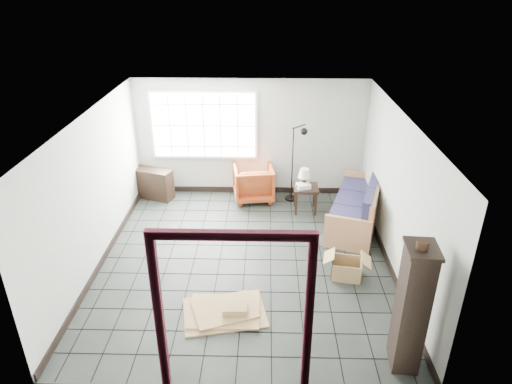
{
  "coord_description": "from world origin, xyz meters",
  "views": [
    {
      "loc": [
        0.35,
        -6.71,
        4.61
      ],
      "look_at": [
        0.18,
        0.3,
        1.19
      ],
      "focal_mm": 32.0,
      "sensor_mm": 36.0,
      "label": 1
    }
  ],
  "objects_px": {
    "armchair": "(253,181)",
    "side_table": "(306,191)",
    "futon_sofa": "(359,208)",
    "tall_shelf": "(412,307)"
  },
  "relations": [
    {
      "from": "tall_shelf",
      "to": "armchair",
      "type": "bearing_deg",
      "value": 118.36
    },
    {
      "from": "side_table",
      "to": "tall_shelf",
      "type": "height_order",
      "value": "tall_shelf"
    },
    {
      "from": "futon_sofa",
      "to": "tall_shelf",
      "type": "xyz_separation_m",
      "value": [
        -0.07,
        -3.63,
        0.55
      ]
    },
    {
      "from": "armchair",
      "to": "side_table",
      "type": "height_order",
      "value": "armchair"
    },
    {
      "from": "futon_sofa",
      "to": "tall_shelf",
      "type": "relative_size",
      "value": 1.34
    },
    {
      "from": "side_table",
      "to": "tall_shelf",
      "type": "relative_size",
      "value": 0.31
    },
    {
      "from": "futon_sofa",
      "to": "armchair",
      "type": "height_order",
      "value": "futon_sofa"
    },
    {
      "from": "side_table",
      "to": "futon_sofa",
      "type": "bearing_deg",
      "value": -26.96
    },
    {
      "from": "futon_sofa",
      "to": "side_table",
      "type": "height_order",
      "value": "futon_sofa"
    },
    {
      "from": "futon_sofa",
      "to": "armchair",
      "type": "xyz_separation_m",
      "value": [
        -2.14,
        1.06,
        0.08
      ]
    }
  ]
}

